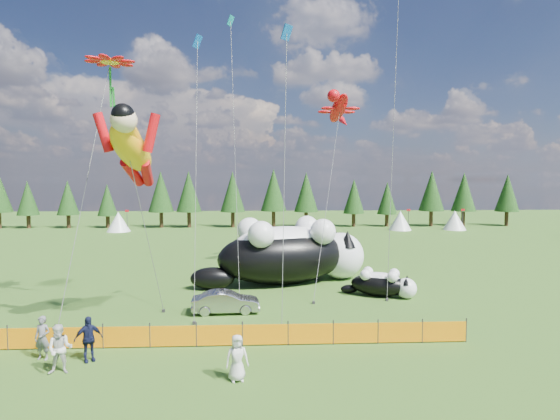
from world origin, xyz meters
The scene contains 17 objects.
ground centered at (0.00, 0.00, 0.00)m, with size 160.00×160.00×0.00m, color #113509.
safety_fence centered at (0.00, -3.00, 0.50)m, with size 22.06×0.06×1.10m.
tree_line centered at (0.00, 45.00, 4.00)m, with size 90.00×4.00×8.00m, color black, non-canonical shape.
festival_tents centered at (11.00, 40.00, 1.40)m, with size 50.00×3.20×2.80m, color white, non-canonical shape.
cat_large centered at (4.00, 8.70, 2.18)m, with size 12.42×7.08×4.59m.
cat_small centered at (9.41, 4.81, 0.81)m, with size 4.49×2.91×1.70m.
car centered at (-0.10, 1.83, 0.61)m, with size 1.28×3.68×1.21m, color #A6A6AB.
spectator_a centered at (-7.03, -4.05, 0.89)m, with size 0.65×0.43×1.78m, color slate.
spectator_b centered at (-5.73, -5.40, 0.94)m, with size 0.91×0.54×1.87m, color silver.
spectator_c centered at (-5.11, -4.32, 0.92)m, with size 1.08×0.55×1.84m, color #121632.
spectator_e centered at (0.93, -6.29, 0.85)m, with size 0.83×0.54×1.69m, color silver.
superhero_kite centered at (-4.26, -0.69, 8.73)m, with size 4.59×5.34×10.99m.
gecko_kite centered at (8.15, 13.68, 12.98)m, with size 5.04×13.71×16.80m.
flower_kite centered at (-6.08, 2.05, 13.30)m, with size 3.45×6.66×14.23m.
diamond_kite_a centered at (-2.09, 6.38, 15.33)m, with size 0.95×7.32×17.32m.
diamond_kite_c centered at (3.06, -0.72, 13.47)m, with size 0.84×2.71×14.94m.
diamond_kite_d centered at (-0.28, 11.08, 17.81)m, with size 1.21×7.06×20.11m.
Camera 1 is at (1.78, -21.70, 7.28)m, focal length 28.00 mm.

